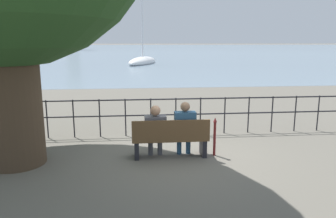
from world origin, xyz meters
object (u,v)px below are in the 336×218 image
object	(u,v)px
seated_person_left	(155,128)
seated_person_right	(185,127)
harbor_lighthouse	(70,11)
park_bench	(171,139)
closed_umbrella	(215,134)
sailboat_2	(143,61)

from	to	relation	value
seated_person_left	seated_person_right	distance (m)	0.67
harbor_lighthouse	park_bench	bearing A→B (deg)	-78.69
park_bench	seated_person_left	bearing A→B (deg)	167.30
park_bench	harbor_lighthouse	bearing A→B (deg)	101.31
park_bench	harbor_lighthouse	world-z (taller)	harbor_lighthouse
closed_umbrella	sailboat_2	bearing A→B (deg)	91.51
seated_person_right	closed_umbrella	size ratio (longest dim) A/B	1.41
closed_umbrella	seated_person_right	bearing A→B (deg)	177.49
sailboat_2	harbor_lighthouse	bearing A→B (deg)	124.93
park_bench	seated_person_right	distance (m)	0.43
seated_person_right	harbor_lighthouse	size ratio (longest dim) A/B	0.05
seated_person_right	sailboat_2	size ratio (longest dim) A/B	0.12
seated_person_left	closed_umbrella	distance (m)	1.37
park_bench	harbor_lighthouse	xyz separation A→B (m)	(-21.60, 108.04, 12.02)
seated_person_left	harbor_lighthouse	world-z (taller)	harbor_lighthouse
seated_person_left	seated_person_right	xyz separation A→B (m)	(0.67, -0.00, 0.03)
closed_umbrella	sailboat_2	xyz separation A→B (m)	(-0.85, 32.28, -0.21)
seated_person_right	sailboat_2	distance (m)	32.25
park_bench	closed_umbrella	bearing A→B (deg)	2.40
seated_person_right	harbor_lighthouse	xyz separation A→B (m)	(-21.94, 107.97, 11.75)
closed_umbrella	sailboat_2	distance (m)	32.29
park_bench	seated_person_left	distance (m)	0.42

